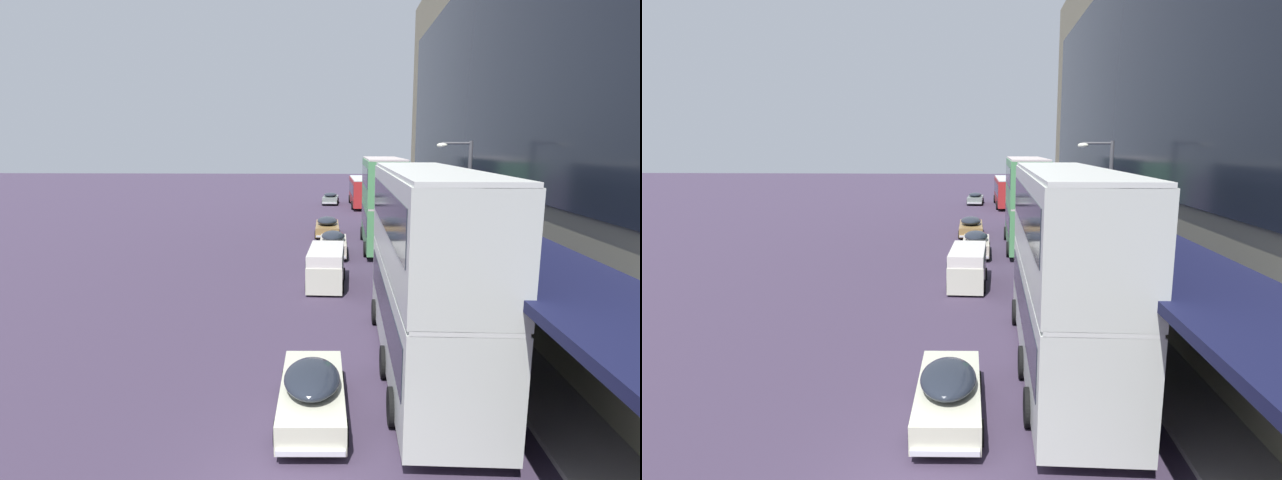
% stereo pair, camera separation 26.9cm
% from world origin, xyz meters
% --- Properties ---
extents(transit_bus_kerbside_front, '(2.98, 10.48, 3.38)m').
position_xyz_m(transit_bus_kerbside_front, '(3.84, 50.43, 1.94)').
color(transit_bus_kerbside_front, '#AC2527').
rests_on(transit_bus_kerbside_front, ground).
extents(transit_bus_kerbside_rear, '(2.88, 11.58, 6.41)m').
position_xyz_m(transit_bus_kerbside_rear, '(3.84, 6.62, 3.45)').
color(transit_bus_kerbside_rear, silver).
rests_on(transit_bus_kerbside_rear, ground).
extents(transit_bus_kerbside_far, '(2.78, 9.32, 6.28)m').
position_xyz_m(transit_bus_kerbside_far, '(4.12, 25.81, 3.38)').
color(transit_bus_kerbside_far, '#539C5F').
rests_on(transit_bus_kerbside_far, ground).
extents(sedan_far_back, '(2.03, 5.00, 1.54)m').
position_xyz_m(sedan_far_back, '(0.20, 30.55, 0.76)').
color(sedan_far_back, olive).
rests_on(sedan_far_back, ground).
extents(sedan_trailing_mid, '(1.90, 4.49, 1.47)m').
position_xyz_m(sedan_trailing_mid, '(0.44, 3.34, 0.73)').
color(sedan_trailing_mid, beige).
rests_on(sedan_trailing_mid, ground).
extents(sedan_oncoming_front, '(1.85, 4.51, 1.64)m').
position_xyz_m(sedan_oncoming_front, '(0.76, 23.25, 0.80)').
color(sedan_oncoming_front, beige).
rests_on(sedan_oncoming_front, ground).
extents(sedan_second_mid, '(2.06, 4.60, 1.42)m').
position_xyz_m(sedan_second_mid, '(0.08, 52.57, 0.72)').
color(sedan_second_mid, gray).
rests_on(sedan_second_mid, ground).
extents(vw_van, '(2.00, 4.59, 1.96)m').
position_xyz_m(vw_van, '(0.49, 16.18, 1.10)').
color(vw_van, beige).
rests_on(vw_van, ground).
extents(street_lamp, '(1.50, 0.28, 7.15)m').
position_xyz_m(street_lamp, '(6.44, 12.58, 4.29)').
color(street_lamp, '#4C4C51').
rests_on(street_lamp, sidewalk_kerb).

